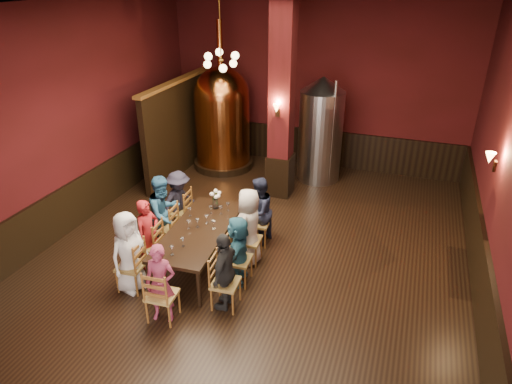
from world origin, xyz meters
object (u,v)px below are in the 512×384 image
(dining_table, at_px, (199,232))
(person_1, at_px, (148,235))
(steel_vessel, at_px, (321,130))
(rose_vase, at_px, (215,196))
(person_0, at_px, (129,252))
(copper_kettle, at_px, (222,117))
(person_2, at_px, (164,213))

(dining_table, height_order, person_1, person_1)
(person_1, height_order, steel_vessel, steel_vessel)
(steel_vessel, relative_size, rose_vase, 6.88)
(person_0, xyz_separation_m, copper_kettle, (-0.67, 5.52, 0.68))
(steel_vessel, xyz_separation_m, rose_vase, (-1.25, -3.71, -0.33))
(copper_kettle, height_order, steel_vessel, copper_kettle)
(person_2, bearing_deg, dining_table, -89.79)
(copper_kettle, bearing_deg, steel_vessel, 1.71)
(dining_table, bearing_deg, person_2, 158.78)
(person_0, height_order, copper_kettle, copper_kettle)
(person_1, height_order, copper_kettle, copper_kettle)
(person_0, bearing_deg, dining_table, -20.73)
(person_2, height_order, rose_vase, person_2)
(person_1, distance_m, copper_kettle, 4.94)
(person_1, bearing_deg, person_2, 16.57)
(rose_vase, bearing_deg, copper_kettle, 111.20)
(person_0, xyz_separation_m, person_2, (-0.09, 1.33, 0.03))
(person_2, bearing_deg, copper_kettle, 25.45)
(person_2, distance_m, copper_kettle, 4.28)
(person_1, distance_m, person_2, 0.67)
(person_0, height_order, person_2, person_2)
(steel_vessel, bearing_deg, person_2, -115.98)
(person_2, xyz_separation_m, rose_vase, (0.83, 0.56, 0.23))
(person_2, bearing_deg, steel_vessel, -8.39)
(person_0, relative_size, person_1, 1.08)
(person_1, distance_m, rose_vase, 1.49)
(person_1, distance_m, steel_vessel, 5.37)
(dining_table, relative_size, copper_kettle, 0.63)
(copper_kettle, distance_m, rose_vase, 3.92)
(copper_kettle, xyz_separation_m, steel_vessel, (2.66, 0.08, -0.08))
(dining_table, xyz_separation_m, steel_vessel, (1.21, 4.54, 0.65))
(person_0, distance_m, person_1, 0.67)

